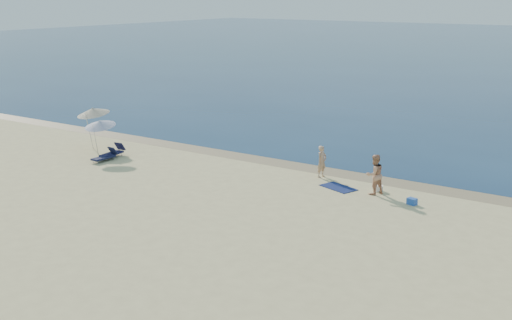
# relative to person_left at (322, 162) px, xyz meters

# --- Properties ---
(wet_sand_strip) EXTENTS (240.00, 1.60, 0.00)m
(wet_sand_strip) POSITION_rel_person_left_xyz_m (-2.41, 1.20, -0.79)
(wet_sand_strip) COLOR #847254
(wet_sand_strip) RESTS_ON ground
(person_left) EXTENTS (0.49, 0.65, 1.59)m
(person_left) POSITION_rel_person_left_xyz_m (0.00, 0.00, 0.00)
(person_left) COLOR tan
(person_left) RESTS_ON ground
(person_right) EXTENTS (1.05, 1.13, 1.85)m
(person_right) POSITION_rel_person_left_xyz_m (3.29, -1.14, 0.13)
(person_right) COLOR tan
(person_right) RESTS_ON ground
(beach_towel) EXTENTS (1.93, 1.47, 0.03)m
(beach_towel) POSITION_rel_person_left_xyz_m (1.52, -1.17, -0.78)
(beach_towel) COLOR #0E1949
(beach_towel) RESTS_ON ground
(white_bag) EXTENTS (0.41, 0.39, 0.29)m
(white_bag) POSITION_rel_person_left_xyz_m (3.35, -0.63, -0.65)
(white_bag) COLOR white
(white_bag) RESTS_ON ground
(blue_cooler) EXTENTS (0.47, 0.39, 0.28)m
(blue_cooler) POSITION_rel_person_left_xyz_m (5.28, -1.61, -0.65)
(blue_cooler) COLOR blue
(blue_cooler) RESTS_ON ground
(umbrella_near) EXTENTS (1.96, 1.98, 2.25)m
(umbrella_near) POSITION_rel_person_left_xyz_m (-12.13, -3.24, 1.10)
(umbrella_near) COLOR silver
(umbrella_near) RESTS_ON ground
(umbrella_far) EXTENTS (2.31, 2.34, 2.56)m
(umbrella_far) POSITION_rel_person_left_xyz_m (-14.08, -1.94, 1.40)
(umbrella_far) COLOR silver
(umbrella_far) RESTS_ON ground
(lounger_left) EXTENTS (0.57, 1.56, 0.68)m
(lounger_left) POSITION_rel_person_left_xyz_m (-11.33, -3.74, -0.55)
(lounger_left) COLOR #141838
(lounger_left) RESTS_ON ground
(lounger_right) EXTENTS (0.71, 1.70, 0.73)m
(lounger_right) POSITION_rel_person_left_xyz_m (-11.56, -2.93, -0.53)
(lounger_right) COLOR #16173E
(lounger_right) RESTS_ON ground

